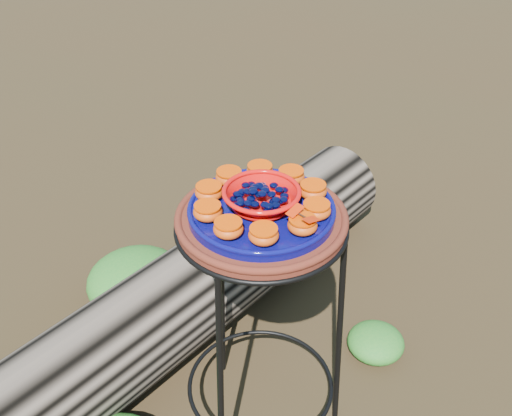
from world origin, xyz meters
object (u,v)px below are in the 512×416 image
terracotta_saucer (261,221)px  red_bowl (262,199)px  cobalt_plate (261,212)px  driftwood_log (202,285)px  plant_stand (261,334)px

terracotta_saucer → red_bowl: size_ratio=2.33×
cobalt_plate → red_bowl: (0.00, 0.00, 0.03)m
terracotta_saucer → cobalt_plate: (0.00, 0.00, 0.03)m
red_bowl → driftwood_log: red_bowl is taller
plant_stand → cobalt_plate: bearing=0.0°
plant_stand → cobalt_plate: (0.00, 0.00, 0.39)m
cobalt_plate → terracotta_saucer: bearing=0.0°
terracotta_saucer → driftwood_log: size_ratio=0.23×
plant_stand → terracotta_saucer: bearing=0.0°
driftwood_log → terracotta_saucer: bearing=-96.7°
plant_stand → cobalt_plate: cobalt_plate is taller
driftwood_log → cobalt_plate: bearing=-96.7°
driftwood_log → plant_stand: bearing=-96.7°
terracotta_saucer → driftwood_log: bearing=83.3°
plant_stand → cobalt_plate: 0.39m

